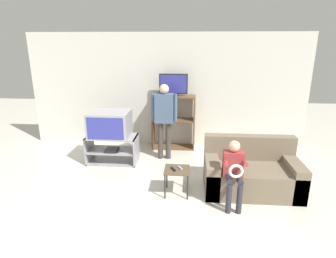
% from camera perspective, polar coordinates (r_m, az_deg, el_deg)
% --- Properties ---
extents(ground_plane, '(18.00, 18.00, 0.00)m').
position_cam_1_polar(ground_plane, '(3.64, -5.80, -23.59)').
color(ground_plane, beige).
extents(wall_back, '(6.40, 0.06, 2.60)m').
position_cam_1_polar(wall_back, '(6.56, -0.31, 7.75)').
color(wall_back, silver).
rests_on(wall_back, ground_plane).
extents(tv_stand, '(1.02, 0.53, 0.56)m').
position_cam_1_polar(tv_stand, '(5.88, -11.18, -4.05)').
color(tv_stand, '#939399').
rests_on(tv_stand, ground_plane).
extents(television_main, '(0.79, 0.67, 0.51)m').
position_cam_1_polar(television_main, '(5.73, -11.73, 1.01)').
color(television_main, '#9E9EA3').
rests_on(television_main, tv_stand).
extents(media_shelf, '(0.98, 0.37, 1.24)m').
position_cam_1_polar(media_shelf, '(6.45, 1.08, 1.48)').
color(media_shelf, brown).
rests_on(media_shelf, ground_plane).
extents(television_flat, '(0.63, 0.20, 0.49)m').
position_cam_1_polar(television_flat, '(6.27, 1.10, 8.85)').
color(television_flat, black).
rests_on(television_flat, media_shelf).
extents(snack_table, '(0.40, 0.40, 0.43)m').
position_cam_1_polar(snack_table, '(4.56, 1.81, -8.89)').
color(snack_table, brown).
rests_on(snack_table, ground_plane).
extents(remote_control_black, '(0.10, 0.14, 0.02)m').
position_cam_1_polar(remote_control_black, '(4.52, 1.07, -8.15)').
color(remote_control_black, black).
rests_on(remote_control_black, snack_table).
extents(remote_control_white, '(0.10, 0.14, 0.02)m').
position_cam_1_polar(remote_control_white, '(4.57, 2.45, -7.86)').
color(remote_control_white, gray).
rests_on(remote_control_white, snack_table).
extents(couch, '(1.52, 0.87, 0.86)m').
position_cam_1_polar(couch, '(4.92, 16.46, -8.62)').
color(couch, '#756651').
rests_on(couch, ground_plane).
extents(person_standing_adult, '(0.53, 0.20, 1.58)m').
position_cam_1_polar(person_standing_adult, '(5.75, -0.78, 2.93)').
color(person_standing_adult, '#3D3833').
rests_on(person_standing_adult, ground_plane).
extents(person_seated_child, '(0.33, 0.43, 1.00)m').
position_cam_1_polar(person_seated_child, '(4.27, 13.20, -7.86)').
color(person_seated_child, '#2D2D38').
rests_on(person_seated_child, ground_plane).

